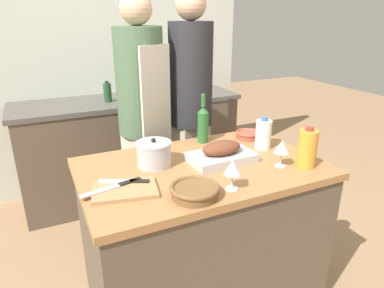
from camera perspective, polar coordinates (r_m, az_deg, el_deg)
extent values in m
cube|color=brown|center=(2.07, 1.49, -15.20)|extent=(1.24, 0.79, 0.83)
cube|color=#A37042|center=(1.84, 1.62, -4.13)|extent=(1.28, 0.81, 0.04)
cube|color=brown|center=(3.26, -9.98, -0.86)|extent=(1.92, 0.58, 0.89)
cube|color=#56514C|center=(3.12, -10.51, 7.13)|extent=(1.98, 0.60, 0.04)
cube|color=silver|center=(3.39, -12.53, 14.30)|extent=(2.48, 0.10, 2.55)
cube|color=#BCBCC1|center=(1.88, 4.91, -2.20)|extent=(0.36, 0.23, 0.04)
ellipsoid|color=brown|center=(1.86, 4.96, -0.67)|extent=(0.23, 0.14, 0.08)
cylinder|color=brown|center=(1.52, 0.42, -8.02)|extent=(0.20, 0.20, 0.04)
torus|color=brown|center=(1.51, 0.42, -7.28)|extent=(0.22, 0.22, 0.02)
cube|color=#AD7F51|center=(1.60, -11.14, -7.51)|extent=(0.32, 0.25, 0.02)
cylinder|color=#B7B7BC|center=(1.82, -6.36, -1.82)|extent=(0.18, 0.18, 0.12)
cylinder|color=#B7B7BC|center=(1.80, -6.44, 0.11)|extent=(0.19, 0.19, 0.01)
sphere|color=black|center=(1.79, -6.46, 0.65)|extent=(0.02, 0.02, 0.02)
cylinder|color=#A84C38|center=(2.25, 9.26, 1.41)|extent=(0.14, 0.14, 0.04)
torus|color=#A84C38|center=(2.25, 9.29, 1.88)|extent=(0.16, 0.16, 0.02)
cylinder|color=orange|center=(1.88, 18.61, -0.75)|extent=(0.10, 0.10, 0.20)
cylinder|color=red|center=(1.85, 18.99, 2.40)|extent=(0.04, 0.04, 0.02)
cylinder|color=white|center=(2.08, 11.81, 1.55)|extent=(0.09, 0.09, 0.17)
cylinder|color=#3360B2|center=(2.05, 12.01, 4.05)|extent=(0.04, 0.04, 0.02)
cylinder|color=#28662D|center=(2.14, 1.84, 2.77)|extent=(0.07, 0.07, 0.19)
cone|color=#28662D|center=(2.10, 1.88, 5.73)|extent=(0.07, 0.07, 0.04)
cylinder|color=#28662D|center=(2.09, 1.90, 7.29)|extent=(0.03, 0.03, 0.08)
cylinder|color=silver|center=(1.88, 14.45, -3.54)|extent=(0.06, 0.06, 0.00)
cylinder|color=silver|center=(1.87, 14.56, -2.44)|extent=(0.01, 0.01, 0.07)
cone|color=silver|center=(1.84, 14.76, -0.41)|extent=(0.08, 0.08, 0.07)
cylinder|color=silver|center=(1.60, 6.62, -7.40)|extent=(0.06, 0.06, 0.00)
cylinder|color=silver|center=(1.59, 6.68, -6.17)|extent=(0.01, 0.01, 0.07)
cone|color=silver|center=(1.56, 6.79, -3.87)|extent=(0.08, 0.08, 0.07)
cube|color=#B7B7BC|center=(1.59, -15.09, -7.58)|extent=(0.19, 0.07, 0.01)
cube|color=black|center=(1.64, -10.32, -6.20)|extent=(0.12, 0.05, 0.01)
cube|color=#B7B7BC|center=(1.66, -12.82, -6.08)|extent=(0.15, 0.09, 0.01)
cube|color=black|center=(1.64, -8.74, -6.16)|extent=(0.09, 0.06, 0.01)
cube|color=silver|center=(3.40, -1.14, 9.43)|extent=(0.18, 0.14, 0.06)
cylinder|color=#B7B7BC|center=(3.38, -1.50, 10.68)|extent=(0.13, 0.13, 0.10)
cube|color=silver|center=(3.41, -0.17, 11.36)|extent=(0.05, 0.08, 0.17)
cube|color=silver|center=(3.37, -1.17, 13.42)|extent=(0.17, 0.08, 0.09)
cylinder|color=#234C28|center=(3.01, -13.90, 8.32)|extent=(0.07, 0.07, 0.16)
cylinder|color=black|center=(3.00, -14.04, 9.96)|extent=(0.03, 0.03, 0.02)
cylinder|color=#234C28|center=(3.13, -5.38, 9.31)|extent=(0.06, 0.06, 0.16)
cylinder|color=black|center=(3.12, -5.44, 10.91)|extent=(0.03, 0.03, 0.02)
cylinder|color=#332D28|center=(3.23, -0.53, 9.56)|extent=(0.05, 0.05, 0.14)
cylinder|color=black|center=(3.22, -0.53, 10.92)|extent=(0.02, 0.02, 0.02)
cube|color=beige|center=(2.61, -7.75, -6.92)|extent=(0.31, 0.27, 0.85)
cylinder|color=#4C6B4C|center=(2.35, -8.68, 10.19)|extent=(0.32, 0.32, 0.71)
sphere|color=#DBAD89|center=(2.31, -9.33, 21.41)|extent=(0.21, 0.21, 0.21)
cube|color=silver|center=(2.29, -5.90, 4.81)|extent=(0.23, 0.12, 0.90)
cube|color=beige|center=(2.73, -0.19, -5.28)|extent=(0.28, 0.23, 0.87)
cylinder|color=#28282D|center=(2.48, -0.21, 11.44)|extent=(0.31, 0.31, 0.72)
sphere|color=#DBAD89|center=(2.45, -0.22, 22.26)|extent=(0.21, 0.21, 0.21)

